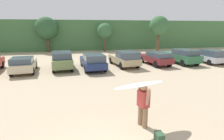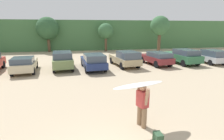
# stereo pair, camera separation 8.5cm
# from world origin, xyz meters

# --- Properties ---
(hillside_ridge) EXTENTS (108.00, 12.00, 5.03)m
(hillside_ridge) POSITION_xyz_m (0.00, 32.56, 2.51)
(hillside_ridge) COLOR #427042
(hillside_ridge) RESTS_ON ground_plane
(tree_center_left) EXTENTS (3.50, 3.50, 5.43)m
(tree_center_left) POSITION_xyz_m (-5.11, 25.93, 3.66)
(tree_center_left) COLOR brown
(tree_center_left) RESTS_ON ground_plane
(tree_far_left) EXTENTS (2.48, 2.48, 4.50)m
(tree_far_left) POSITION_xyz_m (3.94, 25.16, 3.21)
(tree_far_left) COLOR brown
(tree_far_left) RESTS_ON ground_plane
(tree_center) EXTENTS (3.03, 3.03, 5.62)m
(tree_center) POSITION_xyz_m (12.33, 23.19, 4.04)
(tree_center) COLOR brown
(tree_center) RESTS_ON ground_plane
(parked_car_champagne) EXTENTS (2.25, 4.30, 1.38)m
(parked_car_champagne) POSITION_xyz_m (-5.19, 12.46, 0.73)
(parked_car_champagne) COLOR beige
(parked_car_champagne) RESTS_ON ground_plane
(parked_car_olive_green) EXTENTS (2.19, 4.27, 1.67)m
(parked_car_olive_green) POSITION_xyz_m (-2.02, 13.05, 0.89)
(parked_car_olive_green) COLOR #6B7F4C
(parked_car_olive_green) RESTS_ON ground_plane
(parked_car_navy) EXTENTS (2.23, 4.86, 1.50)m
(parked_car_navy) POSITION_xyz_m (0.80, 12.42, 0.79)
(parked_car_navy) COLOR navy
(parked_car_navy) RESTS_ON ground_plane
(parked_car_tan) EXTENTS (2.48, 4.59, 1.58)m
(parked_car_tan) POSITION_xyz_m (4.05, 13.13, 0.82)
(parked_car_tan) COLOR tan
(parked_car_tan) RESTS_ON ground_plane
(parked_car_maroon) EXTENTS (2.33, 4.31, 1.38)m
(parked_car_maroon) POSITION_xyz_m (7.42, 13.17, 0.77)
(parked_car_maroon) COLOR maroon
(parked_car_maroon) RESTS_ON ground_plane
(parked_car_forest_green) EXTENTS (2.36, 4.61, 1.59)m
(parked_car_forest_green) POSITION_xyz_m (10.44, 13.30, 0.84)
(parked_car_forest_green) COLOR #2D6642
(parked_car_forest_green) RESTS_ON ground_plane
(parked_car_silver) EXTENTS (2.09, 4.39, 1.49)m
(parked_car_silver) POSITION_xyz_m (13.55, 13.07, 0.77)
(parked_car_silver) COLOR silver
(parked_car_silver) RESTS_ON ground_plane
(person_adult) EXTENTS (0.43, 0.68, 1.73)m
(person_adult) POSITION_xyz_m (1.83, 2.25, 0.98)
(person_adult) COLOR #8C6B4C
(person_adult) RESTS_ON ground_plane
(surfboard_white) EXTENTS (2.31, 1.21, 0.12)m
(surfboard_white) POSITION_xyz_m (1.71, 2.35, 1.69)
(surfboard_white) COLOR white
(backpack_dropped) EXTENTS (0.24, 0.34, 0.45)m
(backpack_dropped) POSITION_xyz_m (1.94, 1.00, 0.22)
(backpack_dropped) COLOR #2D4C33
(backpack_dropped) RESTS_ON ground_plane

